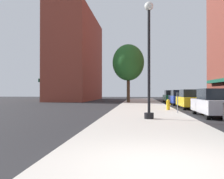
% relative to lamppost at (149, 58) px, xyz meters
% --- Properties ---
extents(ground_plane, '(90.00, 90.00, 0.00)m').
position_rel_lamppost_xyz_m(ground_plane, '(3.91, 10.15, -3.20)').
color(ground_plane, '#232326').
extents(sidewalk_slab, '(4.80, 50.00, 0.12)m').
position_rel_lamppost_xyz_m(sidewalk_slab, '(-0.09, 11.15, -3.14)').
color(sidewalk_slab, '#B7B2A8').
rests_on(sidewalk_slab, ground).
extents(building_far_background, '(6.80, 18.00, 14.54)m').
position_rel_lamppost_xyz_m(building_far_background, '(-11.11, 29.15, 4.05)').
color(building_far_background, brown).
rests_on(building_far_background, ground).
extents(lamppost, '(0.48, 0.48, 5.90)m').
position_rel_lamppost_xyz_m(lamppost, '(0.00, 0.00, 0.00)').
color(lamppost, black).
rests_on(lamppost, sidewalk_slab).
extents(fire_hydrant, '(0.33, 0.26, 0.79)m').
position_rel_lamppost_xyz_m(fire_hydrant, '(1.67, 6.15, -2.68)').
color(fire_hydrant, gold).
rests_on(fire_hydrant, sidewalk_slab).
extents(parking_meter_near, '(0.14, 0.09, 1.31)m').
position_rel_lamppost_xyz_m(parking_meter_near, '(1.96, 3.52, -2.25)').
color(parking_meter_near, slate).
rests_on(parking_meter_near, sidewalk_slab).
extents(tree_near, '(3.99, 3.99, 7.34)m').
position_rel_lamppost_xyz_m(tree_near, '(-1.81, 18.61, 1.93)').
color(tree_near, '#422D1E').
rests_on(tree_near, sidewalk_slab).
extents(car_silver, '(1.80, 4.30, 1.66)m').
position_rel_lamppost_xyz_m(car_silver, '(3.91, 2.55, -2.39)').
color(car_silver, black).
rests_on(car_silver, ground).
extents(car_yellow, '(1.80, 4.30, 1.66)m').
position_rel_lamppost_xyz_m(car_yellow, '(3.91, 9.24, -2.39)').
color(car_yellow, black).
rests_on(car_yellow, ground).
extents(car_blue, '(1.80, 4.30, 1.66)m').
position_rel_lamppost_xyz_m(car_blue, '(3.91, 15.12, -2.39)').
color(car_blue, black).
rests_on(car_blue, ground).
extents(car_green, '(1.80, 4.30, 1.66)m').
position_rel_lamppost_xyz_m(car_green, '(3.91, 21.97, -2.39)').
color(car_green, black).
rests_on(car_green, ground).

